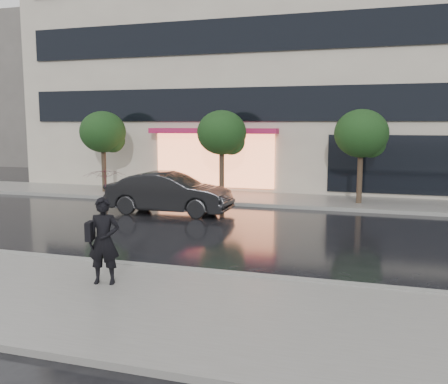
% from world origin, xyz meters
% --- Properties ---
extents(ground, '(120.00, 120.00, 0.00)m').
position_xyz_m(ground, '(0.00, 0.00, 0.00)').
color(ground, black).
rests_on(ground, ground).
extents(sidewalk_near, '(60.00, 4.50, 0.12)m').
position_xyz_m(sidewalk_near, '(0.00, -3.25, 0.06)').
color(sidewalk_near, slate).
rests_on(sidewalk_near, ground).
extents(sidewalk_far, '(60.00, 3.50, 0.12)m').
position_xyz_m(sidewalk_far, '(0.00, 10.25, 0.06)').
color(sidewalk_far, slate).
rests_on(sidewalk_far, ground).
extents(curb_near, '(60.00, 0.25, 0.14)m').
position_xyz_m(curb_near, '(0.00, -1.00, 0.07)').
color(curb_near, gray).
rests_on(curb_near, ground).
extents(curb_far, '(60.00, 0.25, 0.14)m').
position_xyz_m(curb_far, '(0.00, 8.50, 0.07)').
color(curb_far, gray).
rests_on(curb_far, ground).
extents(office_building, '(30.00, 12.76, 18.00)m').
position_xyz_m(office_building, '(-0.00, 17.97, 9.00)').
color(office_building, beige).
rests_on(office_building, ground).
extents(bg_building_left, '(14.00, 10.00, 12.00)m').
position_xyz_m(bg_building_left, '(-28.00, 26.00, 6.00)').
color(bg_building_left, '#59544F').
rests_on(bg_building_left, ground).
extents(tree_far_west, '(2.20, 2.20, 3.99)m').
position_xyz_m(tree_far_west, '(-8.94, 10.03, 2.92)').
color(tree_far_west, '#33261C').
rests_on(tree_far_west, ground).
extents(tree_mid_west, '(2.20, 2.20, 3.99)m').
position_xyz_m(tree_mid_west, '(-2.94, 10.03, 2.92)').
color(tree_mid_west, '#33261C').
rests_on(tree_mid_west, ground).
extents(tree_mid_east, '(2.20, 2.20, 3.99)m').
position_xyz_m(tree_mid_east, '(3.06, 10.03, 2.92)').
color(tree_mid_east, '#33261C').
rests_on(tree_mid_east, ground).
extents(parked_car, '(4.78, 1.73, 1.57)m').
position_xyz_m(parked_car, '(-3.82, 6.00, 0.78)').
color(parked_car, black).
rests_on(parked_car, ground).
extents(pedestrian_with_umbrella, '(1.02, 1.03, 2.38)m').
position_xyz_m(pedestrian_with_umbrella, '(-1.54, -2.45, 1.58)').
color(pedestrian_with_umbrella, black).
rests_on(pedestrian_with_umbrella, sidewalk_near).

